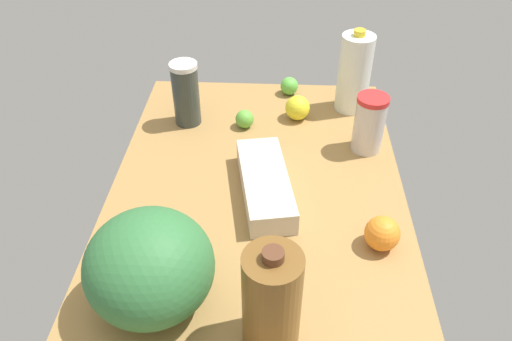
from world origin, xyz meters
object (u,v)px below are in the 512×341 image
object	(u,v)px
chocolate_milk_jug	(272,300)
tumbler_cup	(369,123)
egg_carton	(265,184)
lemon_by_jug	(297,108)
milk_jug	(354,73)
watermelon	(150,267)
shaker_bottle	(186,94)
orange_near_front	(382,233)
lime_beside_bowl	(245,119)
lime_loose	(289,86)

from	to	relation	value
chocolate_milk_jug	tumbler_cup	xyz separation A→B (cm)	(62.24, -25.41, -2.80)
chocolate_milk_jug	egg_carton	xyz separation A→B (cm)	(41.32, 2.62, -8.18)
lemon_by_jug	milk_jug	bearing A→B (deg)	-66.97
watermelon	tumbler_cup	size ratio (longest dim) A/B	1.48
watermelon	milk_jug	size ratio (longest dim) A/B	0.96
chocolate_milk_jug	egg_carton	size ratio (longest dim) A/B	0.77
chocolate_milk_jug	tumbler_cup	size ratio (longest dim) A/B	1.43
milk_jug	tumbler_cup	xyz separation A→B (cm)	(-21.98, -2.37, -3.80)
shaker_bottle	milk_jug	distance (cm)	51.63
orange_near_front	lime_beside_bowl	world-z (taller)	orange_near_front
shaker_bottle	watermelon	bearing A→B (deg)	-176.71
watermelon	orange_near_front	world-z (taller)	watermelon
egg_carton	milk_jug	bearing A→B (deg)	-41.15
egg_carton	milk_jug	world-z (taller)	milk_jug
tumbler_cup	orange_near_front	bearing A→B (deg)	178.22
chocolate_milk_jug	milk_jug	world-z (taller)	milk_jug
chocolate_milk_jug	orange_near_front	size ratio (longest dim) A/B	3.02
orange_near_front	lime_loose	distance (cm)	70.35
egg_carton	lemon_by_jug	size ratio (longest dim) A/B	4.13
tumbler_cup	lemon_by_jug	world-z (taller)	tumbler_cup
chocolate_milk_jug	lemon_by_jug	distance (cm)	77.58
tumbler_cup	shaker_bottle	bearing A→B (deg)	78.11
orange_near_front	lime_loose	xyz separation A→B (cm)	(67.23, 20.69, -1.08)
milk_jug	orange_near_front	xyz separation A→B (cm)	(-59.55, -1.20, -8.30)
shaker_bottle	egg_carton	size ratio (longest dim) A/B	0.63
lemon_by_jug	lime_beside_bowl	bearing A→B (deg)	109.04
shaker_bottle	chocolate_milk_jug	distance (cm)	78.31
chocolate_milk_jug	lime_loose	distance (cm)	92.35
shaker_bottle	watermelon	xyz separation A→B (cm)	(-66.45, -3.82, 0.94)
watermelon	orange_near_front	bearing A→B (deg)	-69.61
chocolate_milk_jug	lime_loose	xyz separation A→B (cm)	(91.91, -3.55, -8.38)
watermelon	lime_beside_bowl	distance (cm)	66.50
milk_jug	tumbler_cup	size ratio (longest dim) A/B	1.55
orange_near_front	lime_beside_bowl	size ratio (longest dim) A/B	1.45
egg_carton	lime_loose	distance (cm)	50.96
watermelon	milk_jug	bearing A→B (deg)	-31.08
orange_near_front	lime_beside_bowl	xyz separation A→B (cm)	(46.82, 34.15, -1.25)
lime_loose	egg_carton	bearing A→B (deg)	173.05
lemon_by_jug	orange_near_front	bearing A→B (deg)	-160.78
watermelon	shaker_bottle	bearing A→B (deg)	3.29
egg_carton	watermelon	bearing A→B (deg)	138.41
lemon_by_jug	lime_loose	world-z (taller)	lemon_by_jug
shaker_bottle	orange_near_front	xyz separation A→B (cm)	(-48.68, -51.61, -5.90)
shaker_bottle	chocolate_milk_jug	size ratio (longest dim) A/B	0.82
shaker_bottle	lime_loose	distance (cm)	36.72
chocolate_milk_jug	lime_beside_bowl	bearing A→B (deg)	7.89
chocolate_milk_jug	orange_near_front	xyz separation A→B (cm)	(24.68, -24.24, -7.30)
orange_near_front	lime_loose	world-z (taller)	orange_near_front
shaker_bottle	chocolate_milk_jug	bearing A→B (deg)	-159.54
tumbler_cup	lime_loose	xyz separation A→B (cm)	(29.66, 21.86, -5.58)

